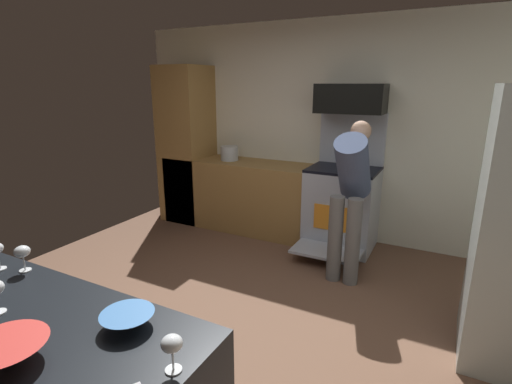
{
  "coord_description": "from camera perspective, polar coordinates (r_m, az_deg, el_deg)",
  "views": [
    {
      "loc": [
        1.39,
        -2.25,
        1.86
      ],
      "look_at": [
        0.06,
        0.3,
        1.05
      ],
      "focal_mm": 26.88,
      "sensor_mm": 36.0,
      "label": 1
    }
  ],
  "objects": [
    {
      "name": "microwave",
      "position": [
        4.44,
        13.93,
        13.34
      ],
      "size": [
        0.74,
        0.38,
        0.32
      ],
      "primitive_type": "cube",
      "color": "black",
      "rests_on": "oven_range"
    },
    {
      "name": "cabinet_column",
      "position": [
        5.42,
        -10.24,
        6.88
      ],
      "size": [
        0.6,
        0.6,
        2.1
      ],
      "primitive_type": "cube",
      "color": "olive",
      "rests_on": "ground"
    },
    {
      "name": "mixing_bowl_small",
      "position": [
        1.72,
        -33.09,
        -19.46
      ],
      "size": [
        0.29,
        0.29,
        0.08
      ],
      "primitive_type": "cone",
      "rotation": [
        3.14,
        0.0,
        0.0
      ],
      "color": "#D23B34",
      "rests_on": "counter_island"
    },
    {
      "name": "lower_cabinet_run",
      "position": [
        5.01,
        -0.8,
        -0.61
      ],
      "size": [
        2.4,
        0.6,
        0.9
      ],
      "primitive_type": "cube",
      "color": "olive",
      "rests_on": "ground"
    },
    {
      "name": "wall_back",
      "position": [
        4.83,
        10.81,
        8.79
      ],
      "size": [
        5.2,
        0.12,
        2.6
      ],
      "primitive_type": "cube",
      "color": "silver",
      "rests_on": "ground"
    },
    {
      "name": "oven_range",
      "position": [
        4.56,
        12.65,
        -1.88
      ],
      "size": [
        0.76,
        1.04,
        1.55
      ],
      "color": "#AEB7C7",
      "rests_on": "ground"
    },
    {
      "name": "person_cook",
      "position": [
        3.74,
        13.89,
        0.37
      ],
      "size": [
        0.31,
        0.62,
        1.52
      ],
      "color": "slate",
      "rests_on": "ground"
    },
    {
      "name": "mixing_bowl_large",
      "position": [
        1.73,
        -18.54,
        -17.58
      ],
      "size": [
        0.22,
        0.22,
        0.06
      ],
      "primitive_type": "cone",
      "rotation": [
        3.14,
        0.0,
        0.0
      ],
      "color": "#3970B0",
      "rests_on": "counter_island"
    },
    {
      "name": "stock_pot",
      "position": [
        5.04,
        -3.97,
        5.78
      ],
      "size": [
        0.23,
        0.23,
        0.19
      ],
      "primitive_type": "cylinder",
      "color": "silver",
      "rests_on": "lower_cabinet_run"
    },
    {
      "name": "wine_glass_extra",
      "position": [
        2.39,
        -31.44,
        -7.69
      ],
      "size": [
        0.08,
        0.08,
        0.14
      ],
      "color": "silver",
      "rests_on": "counter_island"
    },
    {
      "name": "wine_glass_near",
      "position": [
        1.44,
        -12.41,
        -21.39
      ],
      "size": [
        0.08,
        0.08,
        0.14
      ],
      "color": "silver",
      "rests_on": "counter_island"
    },
    {
      "name": "ground_plane",
      "position": [
        3.24,
        -3.53,
        -19.59
      ],
      "size": [
        5.2,
        4.8,
        0.02
      ],
      "primitive_type": "cube",
      "color": "brown"
    }
  ]
}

